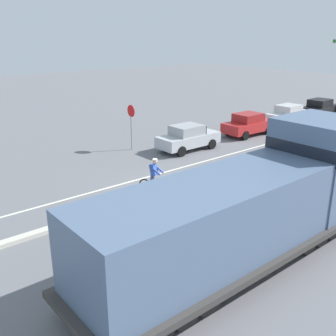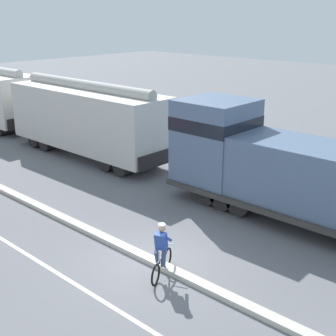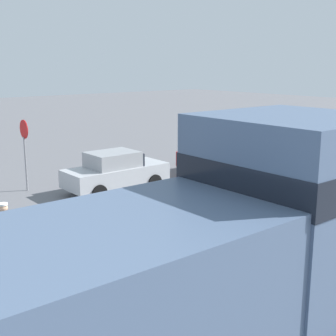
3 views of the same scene
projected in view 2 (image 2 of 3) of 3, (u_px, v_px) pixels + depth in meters
ground_plane at (152, 263)px, 14.88m from camera, size 120.00×120.00×0.00m
median_curb at (45, 210)px, 18.70m from camera, size 0.36×36.00×0.16m
locomotive at (291, 175)px, 17.53m from camera, size 3.10×11.61×4.20m
hopper_car_lead at (88, 119)px, 25.24m from camera, size 2.90×10.60×4.18m
cyclist at (161, 252)px, 13.89m from camera, size 1.60×0.77×1.71m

